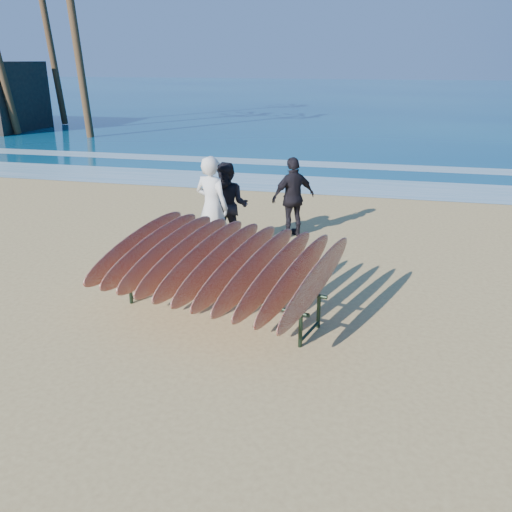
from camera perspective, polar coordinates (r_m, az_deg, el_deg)
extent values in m
plane|color=tan|center=(7.71, -1.37, -8.65)|extent=(120.00, 120.00, 0.00)
plane|color=navy|center=(61.67, 12.03, 16.26)|extent=(160.00, 160.00, 0.00)
plane|color=white|center=(17.03, 7.12, 7.41)|extent=(160.00, 160.00, 0.00)
plane|color=white|center=(20.45, 8.24, 9.48)|extent=(160.00, 160.00, 0.00)
cylinder|color=black|center=(8.87, -13.09, -3.39)|extent=(0.06, 0.06, 0.50)
cylinder|color=black|center=(7.41, 4.70, -7.80)|extent=(0.06, 0.06, 0.50)
cylinder|color=black|center=(9.33, -10.50, -2.01)|extent=(0.06, 0.06, 0.50)
cylinder|color=black|center=(7.95, 6.60, -5.84)|extent=(0.06, 0.06, 0.50)
cylinder|color=black|center=(7.93, -5.09, -3.83)|extent=(3.10, 0.89, 0.06)
cylinder|color=black|center=(8.44, -2.69, -2.26)|extent=(3.10, 0.89, 0.06)
cylinder|color=black|center=(9.16, -11.69, -3.66)|extent=(0.21, 0.64, 0.04)
cylinder|color=black|center=(7.75, 5.64, -7.91)|extent=(0.21, 0.64, 0.04)
ellipsoid|color=maroon|center=(8.93, -12.39, 1.05)|extent=(0.72, 2.47, 0.96)
ellipsoid|color=maroon|center=(8.74, -10.83, 0.75)|extent=(0.72, 2.47, 0.96)
ellipsoid|color=maroon|center=(8.55, -9.21, 0.43)|extent=(0.72, 2.47, 0.96)
ellipsoid|color=maroon|center=(8.38, -7.51, 0.09)|extent=(0.72, 2.47, 0.96)
ellipsoid|color=maroon|center=(8.21, -5.75, -0.26)|extent=(0.72, 2.47, 0.96)
ellipsoid|color=maroon|center=(8.05, -3.91, -0.63)|extent=(0.72, 2.47, 0.96)
ellipsoid|color=maroon|center=(7.90, -2.00, -1.00)|extent=(0.72, 2.47, 0.96)
ellipsoid|color=maroon|center=(7.76, -0.02, -1.39)|extent=(0.72, 2.47, 0.96)
ellipsoid|color=maroon|center=(7.62, 2.03, -1.80)|extent=(0.72, 2.47, 0.96)
ellipsoid|color=maroon|center=(7.50, 4.16, -2.21)|extent=(0.72, 2.47, 0.96)
ellipsoid|color=maroon|center=(7.39, 6.35, -2.64)|extent=(0.72, 2.47, 0.96)
imported|color=silver|center=(10.63, -4.66, 5.21)|extent=(0.84, 0.68, 1.98)
imported|color=black|center=(11.03, -2.96, 5.26)|extent=(0.86, 0.67, 1.77)
imported|color=black|center=(11.82, 3.95, 6.17)|extent=(1.06, 0.98, 1.74)
cylinder|color=brown|center=(28.24, -18.37, 20.50)|extent=(0.36, 1.13, 8.72)
cylinder|color=brown|center=(34.39, -21.22, 21.98)|extent=(0.36, 1.70, 11.11)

